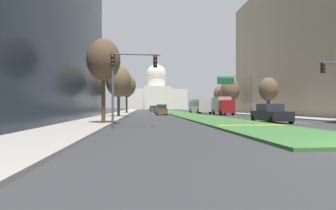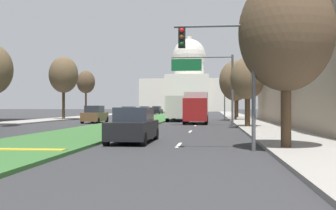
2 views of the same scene
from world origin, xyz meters
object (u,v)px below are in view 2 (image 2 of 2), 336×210
Objects in this scene: street_tree_left_far at (64,75)px; street_tree_right_distant at (237,86)px; street_tree_left_distant at (86,82)px; street_tree_right_far at (235,81)px; traffic_light_near_right at (232,57)px; sedan_distant at (129,113)px; sedan_very_far at (157,110)px; sedan_midblock at (95,115)px; overhead_guide_sign at (209,75)px; sedan_lead_stopped at (133,126)px; street_tree_right_near at (286,33)px; city_bus at (180,106)px; capitol_building at (189,88)px; traffic_light_far_right at (225,95)px; sedan_far_horizon at (145,111)px; box_truck_delivery at (196,107)px; street_tree_right_mid at (247,79)px.

street_tree_left_far is 24.49m from street_tree_right_distant.
street_tree_left_far is 11.34m from street_tree_left_distant.
traffic_light_near_right is at bearing -93.45° from street_tree_right_far.
street_tree_left_far is at bearing -130.32° from sedan_distant.
sedan_midblock is at bearing -90.14° from sedan_very_far.
overhead_guide_sign is 30.93m from street_tree_left_distant.
street_tree_right_near is at bearing -23.95° from sedan_lead_stopped.
city_bus is (-3.60, 12.49, -2.89)m from overhead_guide_sign.
capitol_building is 92.29m from street_tree_right_far.
sedan_far_horizon is (-14.10, 20.23, -2.50)m from traffic_light_far_right.
street_tree_right_far reaches higher than sedan_midblock.
traffic_light_far_right is 0.47× the size of city_bus.
street_tree_left_far is at bearing 145.43° from overhead_guide_sign.
box_truck_delivery is (-1.32, 4.02, -2.98)m from overhead_guide_sign.
city_bus is at bearing 112.51° from street_tree_right_mid.
traffic_light_far_right is 0.90× the size of street_tree_right_mid.
sedan_distant is (-13.70, 4.05, -2.51)m from traffic_light_far_right.
sedan_very_far is 0.70× the size of box_truck_delivery.
capitol_building is 6.12× the size of traffic_light_near_right.
traffic_light_far_right is at bearing 75.77° from box_truck_delivery.
sedan_far_horizon is 26.12m from city_bus.
sedan_midblock is (-13.21, 25.63, -2.94)m from traffic_light_near_right.
street_tree_right_far reaches higher than box_truck_delivery.
sedan_lead_stopped is at bearing -78.07° from sedan_distant.
sedan_distant is (7.54, -3.20, -4.69)m from street_tree_left_distant.
sedan_lead_stopped is (15.69, -41.77, -4.69)m from street_tree_left_distant.
traffic_light_near_right is at bearing -86.98° from overhead_guide_sign.
sedan_lead_stopped is at bearing -69.41° from street_tree_left_distant.
street_tree_right_near is 0.88× the size of street_tree_left_far.
street_tree_right_distant is at bearing 86.28° from traffic_light_near_right.
sedan_distant is at bearing -22.99° from street_tree_left_distant.
capitol_building is 126.02m from traffic_light_near_right.
box_truck_delivery is at bearing 119.71° from street_tree_right_mid.
sedan_lead_stopped is at bearing -101.55° from overhead_guide_sign.
city_bus is at bearing 105.07° from box_truck_delivery.
sedan_far_horizon is at bearing 110.49° from street_tree_right_mid.
overhead_guide_sign reaches higher than city_bus.
capitol_building reaches higher than street_tree_right_mid.
sedan_distant is at bearing 107.03° from traffic_light_near_right.
street_tree_right_mid is at bearing 63.79° from sedan_lead_stopped.
capitol_building is 100.37m from sedan_midblock.
box_truck_delivery is (10.67, -48.79, 0.86)m from sedan_very_far.
street_tree_right_far is at bearing -26.36° from street_tree_left_distant.
traffic_light_far_right is at bearing -83.71° from capitol_building.
overhead_guide_sign is at bearing -73.93° from city_bus.
overhead_guide_sign is 5.03m from street_tree_right_mid.
street_tree_right_mid is (2.06, 17.16, 0.22)m from traffic_light_near_right.
box_truck_delivery is at bearing -71.89° from sedan_far_horizon.
city_bus is at bearing -46.14° from sedan_distant.
sedan_midblock is at bearing 151.00° from street_tree_right_mid.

